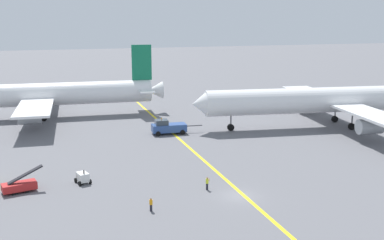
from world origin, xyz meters
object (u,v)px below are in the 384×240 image
gse_gpu_cart_small (83,177)px  ground_crew_marshaller_foreground (151,204)px  gse_belt_loader_portside (20,186)px  ground_crew_wing_walker_right (207,183)px  airliner_at_gate_left (28,95)px  pushback_tug (168,127)px  airliner_being_pushed (331,100)px

gse_gpu_cart_small → ground_crew_marshaller_foreground: gse_gpu_cart_small is taller
gse_belt_loader_portside → ground_crew_wing_walker_right: gse_belt_loader_portside is taller
airliner_at_gate_left → gse_belt_loader_portside: airliner_at_gate_left is taller
pushback_tug → ground_crew_marshaller_foreground: size_ratio=6.24×
pushback_tug → gse_belt_loader_portside: 33.85m
gse_belt_loader_portside → ground_crew_wing_walker_right: (21.86, -7.10, 0.03)m
airliner_being_pushed → gse_gpu_cart_small: bearing=-161.7°
airliner_being_pushed → pushback_tug: airliner_being_pushed is taller
airliner_being_pushed → pushback_tug: bearing=171.1°
pushback_tug → airliner_being_pushed: bearing=-8.9°
gse_belt_loader_portside → ground_crew_wing_walker_right: size_ratio=3.07×
gse_gpu_cart_small → ground_crew_marshaller_foreground: 13.08m
airliner_at_gate_left → ground_crew_marshaller_foreground: (11.93, -56.32, -4.20)m
airliner_at_gate_left → ground_crew_wing_walker_right: size_ratio=35.77×
airliner_at_gate_left → ground_crew_marshaller_foreground: bearing=-78.0°
airliner_at_gate_left → pushback_tug: bearing=-44.1°
airliner_being_pushed → ground_crew_wing_walker_right: size_ratio=32.98×
pushback_tug → gse_belt_loader_portside: (-25.64, -22.09, -0.47)m
gse_gpu_cart_small → ground_crew_wing_walker_right: (14.23, -7.64, 0.07)m
airliner_being_pushed → ground_crew_wing_walker_right: (-35.74, -24.16, -4.43)m
gse_gpu_cart_small → gse_belt_loader_portside: gse_belt_loader_portside is taller
airliner_at_gate_left → ground_crew_wing_walker_right: 56.25m
airliner_being_pushed → ground_crew_marshaller_foreground: size_ratio=35.38×
airliner_being_pushed → ground_crew_marshaller_foreground: (-43.96, -28.13, -4.49)m
pushback_tug → gse_gpu_cart_small: (-18.02, -21.54, -0.50)m
airliner_at_gate_left → airliner_being_pushed: (55.89, -28.19, 0.30)m
gse_gpu_cart_small → gse_belt_loader_portside: (-7.63, -0.54, 0.03)m
airliner_being_pushed → gse_belt_loader_portside: size_ratio=10.76×
gse_belt_loader_portside → ground_crew_marshaller_foreground: 17.56m
gse_gpu_cart_small → ground_crew_wing_walker_right: size_ratio=1.47×
airliner_at_gate_left → airliner_being_pushed: 62.60m
airliner_at_gate_left → pushback_tug: 33.52m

